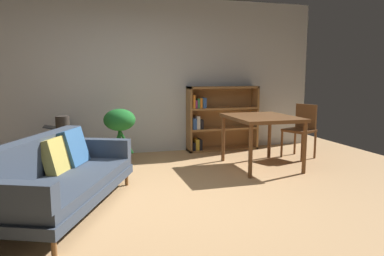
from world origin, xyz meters
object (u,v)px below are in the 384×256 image
object	(u,v)px
bookshelf	(218,118)
dining_chair_near	(302,127)
fabric_couch	(57,175)
dining_table	(262,122)
desk_speaker	(63,125)
potted_floor_plant	(120,129)
media_console	(66,150)
open_laptop	(61,128)

from	to	relation	value
bookshelf	dining_chair_near	bearing A→B (deg)	-41.19
fabric_couch	dining_table	xyz separation A→B (m)	(2.80, 0.98, 0.32)
dining_table	dining_chair_near	bearing A→B (deg)	22.53
dining_table	desk_speaker	bearing A→B (deg)	170.82
desk_speaker	potted_floor_plant	bearing A→B (deg)	9.29
media_console	potted_floor_plant	world-z (taller)	potted_floor_plant
media_console	potted_floor_plant	size ratio (longest dim) A/B	1.19
dining_table	bookshelf	xyz separation A→B (m)	(-0.18, 1.37, -0.11)
dining_table	bookshelf	bearing A→B (deg)	97.43
media_console	dining_chair_near	world-z (taller)	dining_chair_near
desk_speaker	bookshelf	size ratio (longest dim) A/B	0.20
fabric_couch	dining_table	bearing A→B (deg)	19.34
potted_floor_plant	dining_chair_near	distance (m)	2.97
dining_table	dining_chair_near	world-z (taller)	dining_chair_near
open_laptop	dining_chair_near	xyz separation A→B (m)	(3.82, -0.58, -0.06)
bookshelf	media_console	bearing A→B (deg)	-166.83
fabric_couch	bookshelf	bearing A→B (deg)	41.87
media_console	dining_table	world-z (taller)	dining_table
fabric_couch	potted_floor_plant	size ratio (longest dim) A/B	2.43
desk_speaker	dining_chair_near	bearing A→B (deg)	-1.01
potted_floor_plant	bookshelf	size ratio (longest dim) A/B	0.67
fabric_couch	desk_speaker	bearing A→B (deg)	90.78
dining_chair_near	bookshelf	size ratio (longest dim) A/B	0.68
media_console	open_laptop	bearing A→B (deg)	106.98
media_console	bookshelf	world-z (taller)	bookshelf
open_laptop	desk_speaker	world-z (taller)	desk_speaker
dining_table	potted_floor_plant	bearing A→B (deg)	163.92
open_laptop	bookshelf	world-z (taller)	bookshelf
fabric_couch	desk_speaker	distance (m)	1.47
dining_chair_near	bookshelf	xyz separation A→B (m)	(-1.12, 0.98, 0.07)
dining_table	bookshelf	size ratio (longest dim) A/B	0.85
open_laptop	potted_floor_plant	world-z (taller)	potted_floor_plant
desk_speaker	bookshelf	distance (m)	2.79
dining_table	dining_chair_near	distance (m)	1.03
media_console	desk_speaker	world-z (taller)	desk_speaker
dining_chair_near	bookshelf	world-z (taller)	bookshelf
fabric_couch	dining_chair_near	xyz separation A→B (m)	(3.73, 1.37, 0.14)
open_laptop	media_console	bearing A→B (deg)	-73.02
potted_floor_plant	bookshelf	distance (m)	2.01
fabric_couch	media_console	world-z (taller)	fabric_couch
open_laptop	bookshelf	distance (m)	2.73
fabric_couch	potted_floor_plant	world-z (taller)	potted_floor_plant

